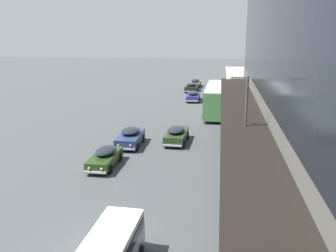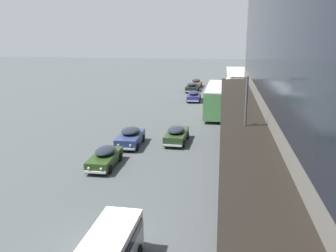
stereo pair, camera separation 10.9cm
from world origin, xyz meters
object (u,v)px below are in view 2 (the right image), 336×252
object	(u,v)px
sedan_oncoming_front	(192,87)
street_lamp	(243,118)
sedan_second_mid	(176,134)
fire_hydrant	(241,163)
sedan_trailing_near	(196,83)
vw_van	(111,249)
sedan_second_near	(105,157)
sedan_far_back	(194,96)
transit_bus_kerbside_front	(217,98)
sedan_lead_mid	(216,85)
pedestrian_at_kerb	(245,183)
sedan_oncoming_rear	(130,137)

from	to	relation	value
sedan_oncoming_front	street_lamp	distance (m)	36.94
sedan_second_mid	fire_hydrant	size ratio (longest dim) A/B	6.62
sedan_trailing_near	vw_van	world-z (taller)	vw_van
sedan_second_near	sedan_far_back	distance (m)	27.95
street_lamp	sedan_trailing_near	bearing A→B (deg)	98.23
fire_hydrant	vw_van	bearing A→B (deg)	-114.48
transit_bus_kerbside_front	fire_hydrant	distance (m)	18.63
sedan_lead_mid	vw_van	size ratio (longest dim) A/B	1.09
pedestrian_at_kerb	fire_hydrant	xyz separation A→B (m)	(0.07, 5.44, -0.69)
sedan_oncoming_rear	pedestrian_at_kerb	distance (m)	13.73
sedan_trailing_near	street_lamp	world-z (taller)	street_lamp
sedan_second_mid	fire_hydrant	bearing A→B (deg)	-47.86
sedan_second_mid	street_lamp	xyz separation A→B (m)	(5.38, -7.10, 3.36)
sedan_second_near	sedan_oncoming_front	world-z (taller)	sedan_oncoming_front
sedan_second_near	sedan_lead_mid	distance (m)	39.37
sedan_oncoming_front	sedan_second_mid	bearing A→B (deg)	-88.26
sedan_lead_mid	street_lamp	distance (m)	39.18
transit_bus_kerbside_front	sedan_oncoming_front	world-z (taller)	transit_bus_kerbside_front
sedan_trailing_near	pedestrian_at_kerb	xyz separation A→B (m)	(6.03, -45.87, 0.45)
sedan_oncoming_front	fire_hydrant	xyz separation A→B (m)	(6.36, -35.20, -0.27)
sedan_trailing_near	sedan_second_mid	distance (m)	34.38
sedan_oncoming_rear	vw_van	size ratio (longest dim) A/B	0.98
sedan_oncoming_rear	sedan_second_near	bearing A→B (deg)	-96.72
sedan_oncoming_rear	street_lamp	size ratio (longest dim) A/B	0.67
sedan_second_near	vw_van	size ratio (longest dim) A/B	0.99
sedan_second_near	street_lamp	bearing A→B (deg)	-1.85
sedan_lead_mid	sedan_second_near	bearing A→B (deg)	-101.01
transit_bus_kerbside_front	sedan_far_back	xyz separation A→B (m)	(-3.42, 8.39, -1.24)
sedan_second_mid	sedan_second_near	bearing A→B (deg)	-123.84
vw_van	fire_hydrant	xyz separation A→B (m)	(5.89, 12.94, -0.60)
street_lamp	fire_hydrant	size ratio (longest dim) A/B	9.67
sedan_lead_mid	pedestrian_at_kerb	size ratio (longest dim) A/B	2.71
pedestrian_at_kerb	sedan_oncoming_front	bearing A→B (deg)	98.80
sedan_second_mid	vw_van	world-z (taller)	vw_van
sedan_second_mid	vw_van	bearing A→B (deg)	-91.27
sedan_oncoming_rear	street_lamp	distance (m)	11.39
sedan_oncoming_rear	fire_hydrant	size ratio (longest dim) A/B	6.44
sedan_oncoming_rear	vw_van	distance (m)	17.91
sedan_oncoming_front	sedan_second_mid	world-z (taller)	sedan_oncoming_front
sedan_oncoming_rear	sedan_second_mid	world-z (taller)	sedan_oncoming_rear
sedan_second_near	sedan_oncoming_rear	bearing A→B (deg)	83.28
sedan_lead_mid	vw_van	bearing A→B (deg)	-93.82
transit_bus_kerbside_front	street_lamp	size ratio (longest dim) A/B	1.63
sedan_oncoming_front	sedan_lead_mid	distance (m)	4.72
sedan_oncoming_rear	sedan_trailing_near	xyz separation A→B (m)	(3.29, 35.80, -0.03)
sedan_far_back	sedan_lead_mid	distance (m)	11.46
fire_hydrant	sedan_oncoming_rear	bearing A→B (deg)	153.77
vw_van	fire_hydrant	world-z (taller)	vw_van
sedan_far_back	sedan_oncoming_front	world-z (taller)	sedan_oncoming_front
sedan_far_back	fire_hydrant	xyz separation A→B (m)	(5.47, -26.85, -0.23)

